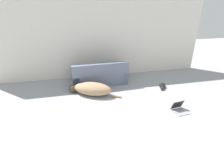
# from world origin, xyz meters

# --- Properties ---
(wall_back) EXTENTS (7.19, 0.06, 2.46)m
(wall_back) POSITION_xyz_m (0.00, 4.62, 1.23)
(wall_back) COLOR silver
(wall_back) RESTS_ON ground_plane
(couch) EXTENTS (1.73, 0.89, 0.73)m
(couch) POSITION_xyz_m (-0.14, 3.98, 0.25)
(couch) COLOR slate
(couch) RESTS_ON ground_plane
(dog) EXTENTS (1.42, 0.92, 0.35)m
(dog) POSITION_xyz_m (-0.47, 3.25, 0.17)
(dog) COLOR #A38460
(dog) RESTS_ON ground_plane
(cat) EXTENTS (0.32, 0.49, 0.12)m
(cat) POSITION_xyz_m (1.66, 3.21, 0.06)
(cat) COLOR black
(cat) RESTS_ON ground_plane
(laptop_open) EXTENTS (0.36, 0.37, 0.24)m
(laptop_open) POSITION_xyz_m (1.45, 1.97, 0.08)
(laptop_open) COLOR gray
(laptop_open) RESTS_ON ground_plane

